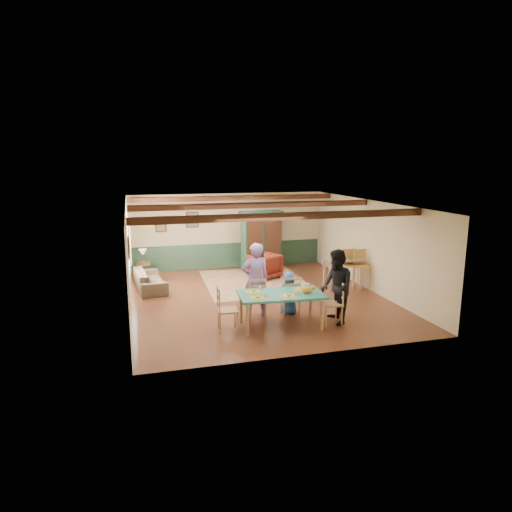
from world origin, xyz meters
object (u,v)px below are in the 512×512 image
object	(u,v)px
dining_chair_end_left	(228,309)
armoire	(261,241)
dining_table	(281,310)
person_child	(289,293)
table_lamp	(143,256)
end_table	(144,271)
armchair	(265,266)
dining_chair_far_right	(290,295)
dining_chair_end_right	(332,303)
sofa	(150,280)
bar_stool_left	(351,270)
counter_table	(342,274)
bar_stool_right	(363,271)
cat	(307,289)
person_woman	(337,287)
person_man	(255,280)
dining_chair_far_left	(256,297)

from	to	relation	value
dining_chair_end_left	armoire	world-z (taller)	armoire
dining_table	person_child	size ratio (longest dim) A/B	1.79
dining_table	table_lamp	xyz separation A→B (m)	(-2.96, 5.43, 0.35)
end_table	armchair	bearing A→B (deg)	-13.61
dining_table	dining_chair_far_right	bearing A→B (deg)	56.73
dining_chair_end_right	end_table	distance (m)	6.95
armchair	dining_chair_end_left	bearing A→B (deg)	35.83
dining_table	person_child	bearing A→B (deg)	59.22
person_child	sofa	bearing A→B (deg)	-40.60
bar_stool_left	dining_chair_end_left	bearing A→B (deg)	-146.67
counter_table	bar_stool_left	world-z (taller)	bar_stool_left
sofa	bar_stool_left	size ratio (longest dim) A/B	1.63
person_child	armoire	size ratio (longest dim) A/B	0.52
dining_chair_far_right	end_table	distance (m)	5.82
armoire	bar_stool_left	distance (m)	3.71
end_table	bar_stool_right	distance (m)	7.05
cat	bar_stool_left	world-z (taller)	bar_stool_left
person_woman	sofa	world-z (taller)	person_woman
dining_chair_end_left	cat	size ratio (longest dim) A/B	2.64
person_woman	person_child	world-z (taller)	person_woman
person_man	armchair	world-z (taller)	person_man
person_man	end_table	size ratio (longest dim) A/B	3.59
cat	armchair	distance (m)	4.68
dining_chair_far_right	bar_stool_right	xyz separation A→B (m)	(2.84, 1.52, 0.10)
dining_chair_end_right	end_table	size ratio (longest dim) A/B	1.98
bar_stool_right	armoire	bearing A→B (deg)	120.01
dining_chair_far_left	person_man	xyz separation A→B (m)	(0.01, 0.09, 0.42)
bar_stool_right	dining_chair_far_right	bearing A→B (deg)	-155.55
dining_chair_end_left	armoire	bearing A→B (deg)	-19.17
armoire	dining_chair_far_left	bearing A→B (deg)	-112.29
dining_chair_end_right	bar_stool_left	xyz separation A→B (m)	(1.79, 2.52, 0.10)
dining_chair_far_right	dining_chair_end_right	xyz separation A→B (m)	(0.76, -0.84, 0.00)
person_woman	cat	size ratio (longest dim) A/B	4.58
person_woman	end_table	bearing A→B (deg)	-137.81
bar_stool_left	bar_stool_right	distance (m)	0.34
dining_chair_far_left	person_woman	world-z (taller)	person_woman
dining_table	armoire	distance (m)	5.73
armchair	end_table	xyz separation A→B (m)	(-3.89, 0.94, -0.14)
dining_chair_end_left	bar_stool_left	world-z (taller)	bar_stool_left
dining_chair_end_right	bar_stool_left	size ratio (longest dim) A/B	0.84
dining_chair_far_right	sofa	distance (m)	4.74
bar_stool_left	dining_table	bearing A→B (deg)	-136.60
person_man	dining_table	bearing A→B (deg)	116.57
counter_table	dining_table	bearing A→B (deg)	-137.48
dining_chair_end_right	table_lamp	world-z (taller)	dining_chair_end_right
sofa	dining_chair_end_left	bearing A→B (deg)	-164.64
armchair	dining_chair_far_left	bearing A→B (deg)	42.61
armoire	sofa	distance (m)	4.27
armoire	bar_stool_right	xyz separation A→B (m)	(2.21, -3.32, -0.44)
dining_table	dining_chair_end_left	xyz separation A→B (m)	(-1.25, 0.09, 0.11)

